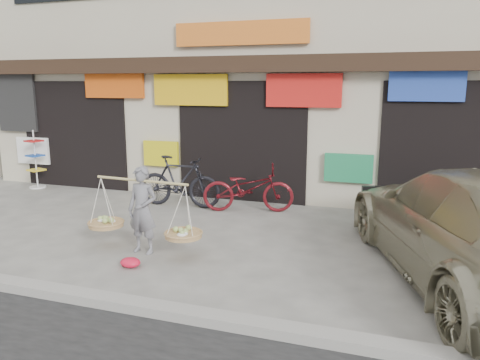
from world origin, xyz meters
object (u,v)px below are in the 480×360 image
(bike_1, at_px, (180,182))
(suv, at_px, (478,227))
(bike_2, at_px, (248,188))
(street_vendor, at_px, (143,214))
(display_rack, at_px, (36,165))

(bike_1, distance_m, suv, 6.00)
(bike_2, bearing_deg, street_vendor, 147.71)
(street_vendor, xyz_separation_m, display_rack, (-5.03, 3.29, -0.03))
(bike_2, height_order, display_rack, display_rack)
(bike_1, xyz_separation_m, bike_2, (1.53, 0.11, -0.06))
(street_vendor, bearing_deg, suv, 8.30)
(display_rack, bearing_deg, suv, -16.63)
(bike_2, bearing_deg, bike_1, 77.92)
(street_vendor, height_order, bike_2, street_vendor)
(bike_2, bearing_deg, display_rack, 69.64)
(bike_1, relative_size, display_rack, 1.25)
(bike_1, height_order, suv, suv)
(bike_1, bearing_deg, suv, -115.82)
(street_vendor, height_order, bike_1, street_vendor)
(street_vendor, bearing_deg, bike_1, 108.32)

